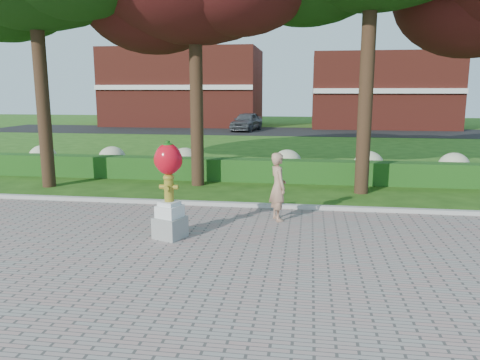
# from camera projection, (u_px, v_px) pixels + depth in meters

# --- Properties ---
(ground) EXTENTS (100.00, 100.00, 0.00)m
(ground) POSITION_uv_depth(u_px,v_px,m) (223.00, 242.00, 10.21)
(ground) COLOR #214812
(ground) RESTS_ON ground
(walkway) EXTENTS (40.00, 14.00, 0.04)m
(walkway) POSITION_uv_depth(u_px,v_px,m) (169.00, 333.00, 6.32)
(walkway) COLOR gray
(walkway) RESTS_ON ground
(curb) EXTENTS (40.00, 0.18, 0.15)m
(curb) POSITION_uv_depth(u_px,v_px,m) (242.00, 205.00, 13.11)
(curb) COLOR #ADADA5
(curb) RESTS_ON ground
(lawn_hedge) EXTENTS (24.00, 0.70, 0.80)m
(lawn_hedge) POSITION_uv_depth(u_px,v_px,m) (258.00, 170.00, 16.93)
(lawn_hedge) COLOR #1A4B15
(lawn_hedge) RESTS_ON ground
(hydrangea_row) EXTENTS (20.10, 1.10, 0.99)m
(hydrangea_row) POSITION_uv_depth(u_px,v_px,m) (276.00, 162.00, 17.79)
(hydrangea_row) COLOR #BCC395
(hydrangea_row) RESTS_ON ground
(street) EXTENTS (50.00, 8.00, 0.02)m
(street) POSITION_uv_depth(u_px,v_px,m) (287.00, 131.00, 37.40)
(street) COLOR black
(street) RESTS_ON ground
(building_left) EXTENTS (14.00, 8.00, 7.00)m
(building_left) POSITION_uv_depth(u_px,v_px,m) (184.00, 88.00, 44.02)
(building_left) COLOR maroon
(building_left) RESTS_ON ground
(building_right) EXTENTS (12.00, 8.00, 6.40)m
(building_right) POSITION_uv_depth(u_px,v_px,m) (381.00, 91.00, 41.47)
(building_right) COLOR maroon
(building_right) RESTS_ON ground
(hydrant_sculpture) EXTENTS (0.76, 0.76, 2.15)m
(hydrant_sculpture) POSITION_uv_depth(u_px,v_px,m) (169.00, 187.00, 10.15)
(hydrant_sculpture) COLOR gray
(hydrant_sculpture) RESTS_ON walkway
(woman) EXTENTS (0.63, 0.74, 1.71)m
(woman) POSITION_uv_depth(u_px,v_px,m) (278.00, 187.00, 11.62)
(woman) COLOR tan
(woman) RESTS_ON walkway
(parked_car) EXTENTS (2.46, 4.61, 1.49)m
(parked_car) POSITION_uv_depth(u_px,v_px,m) (246.00, 121.00, 37.92)
(parked_car) COLOR #474A4F
(parked_car) RESTS_ON street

